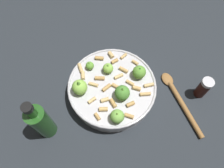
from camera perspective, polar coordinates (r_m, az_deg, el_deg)
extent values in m
plane|color=#23282D|center=(0.72, 0.00, -2.33)|extent=(2.40, 2.40, 0.00)
cylinder|color=#B7B7BC|center=(0.70, 0.00, -1.39)|extent=(0.27, 0.27, 0.06)
torus|color=#B7B7BC|center=(0.67, 0.00, -0.39)|extent=(0.28, 0.28, 0.01)
sphere|color=#4C8933|center=(0.64, 2.76, -2.37)|extent=(0.05, 0.05, 0.05)
cone|color=#609E38|center=(0.62, 2.85, -1.49)|extent=(0.02, 0.02, 0.02)
sphere|color=#75B247|center=(0.61, 1.39, -8.65)|extent=(0.04, 0.04, 0.04)
cone|color=#8CC64C|center=(0.60, 1.43, -8.05)|extent=(0.01, 0.01, 0.02)
sphere|color=#609E38|center=(0.70, -5.97, 4.92)|extent=(0.03, 0.03, 0.03)
cone|color=#75B247|center=(0.69, -6.07, 5.53)|extent=(0.01, 0.01, 0.01)
sphere|color=#8CC64C|center=(0.69, -1.07, 4.21)|extent=(0.03, 0.03, 0.03)
cone|color=#75B247|center=(0.67, -1.09, 4.94)|extent=(0.02, 0.02, 0.01)
sphere|color=#8CC64C|center=(0.65, -8.67, -0.85)|extent=(0.05, 0.05, 0.05)
cone|color=#609E38|center=(0.63, -8.98, 0.18)|extent=(0.02, 0.02, 0.02)
sphere|color=#609E38|center=(0.68, 7.30, 3.19)|extent=(0.04, 0.04, 0.04)
cone|color=#4C8933|center=(0.66, 7.49, 4.04)|extent=(0.02, 0.02, 0.01)
cylinder|color=tan|center=(0.63, -3.94, -8.69)|extent=(0.01, 0.02, 0.01)
cylinder|color=tan|center=(0.67, -4.99, -0.07)|extent=(0.03, 0.03, 0.01)
cylinder|color=tan|center=(0.71, 0.72, 6.17)|extent=(0.02, 0.01, 0.01)
cylinder|color=tan|center=(0.68, 1.82, 2.09)|extent=(0.03, 0.01, 0.01)
cylinder|color=tan|center=(0.64, 4.98, -5.37)|extent=(0.03, 0.01, 0.01)
cylinder|color=tan|center=(0.67, 6.66, -1.08)|extent=(0.03, 0.03, 0.01)
cylinder|color=tan|center=(0.65, -5.37, -4.34)|extent=(0.03, 0.01, 0.01)
cylinder|color=tan|center=(0.66, 8.92, -2.64)|extent=(0.03, 0.02, 0.01)
cylinder|color=tan|center=(0.65, -1.94, -4.24)|extent=(0.03, 0.02, 0.01)
cylinder|color=tan|center=(0.70, 3.12, 3.86)|extent=(0.02, 0.03, 0.01)
cylinder|color=tan|center=(0.68, 9.85, -0.26)|extent=(0.03, 0.02, 0.01)
cylinder|color=tan|center=(0.66, -1.32, -1.20)|extent=(0.03, 0.02, 0.01)
cylinder|color=tan|center=(0.68, -3.28, 1.60)|extent=(0.03, 0.03, 0.01)
cylinder|color=tan|center=(0.72, 6.23, 5.78)|extent=(0.02, 0.03, 0.01)
cylinder|color=tan|center=(0.67, 0.93, -0.52)|extent=(0.02, 0.03, 0.01)
cylinder|color=tan|center=(0.73, 3.12, 7.46)|extent=(0.03, 0.01, 0.01)
cylinder|color=tan|center=(0.73, -0.27, 7.87)|extent=(0.01, 0.02, 0.01)
cylinder|color=tan|center=(0.71, -8.47, 4.28)|extent=(0.02, 0.03, 0.01)
cylinder|color=tan|center=(0.68, 4.85, 0.34)|extent=(0.02, 0.03, 0.01)
cylinder|color=tan|center=(0.69, -7.81, 2.30)|extent=(0.02, 0.03, 0.01)
cylinder|color=tan|center=(0.72, -3.41, 6.96)|extent=(0.03, 0.03, 0.01)
cylinder|color=tan|center=(0.64, -2.32, -6.72)|extent=(0.03, 0.02, 0.01)
cylinder|color=tan|center=(0.63, 4.62, -8.50)|extent=(0.03, 0.03, 0.01)
cylinder|color=tan|center=(0.64, 0.30, -5.13)|extent=(0.01, 0.03, 0.01)
cylinder|color=#33140F|center=(0.75, 23.11, -1.16)|extent=(0.04, 0.04, 0.07)
cylinder|color=silver|center=(0.71, 24.32, 0.35)|extent=(0.04, 0.04, 0.01)
cylinder|color=#1E4C19|center=(0.64, -18.32, -9.76)|extent=(0.05, 0.05, 0.15)
cylinder|color=#1E4C19|center=(0.56, -20.93, -6.95)|extent=(0.02, 0.02, 0.04)
cylinder|color=black|center=(0.54, -21.79, -6.00)|extent=(0.03, 0.03, 0.02)
cylinder|color=olive|center=(0.73, 18.96, -6.26)|extent=(0.05, 0.20, 0.02)
ellipsoid|color=olive|center=(0.77, 14.59, 1.25)|extent=(0.04, 0.06, 0.01)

